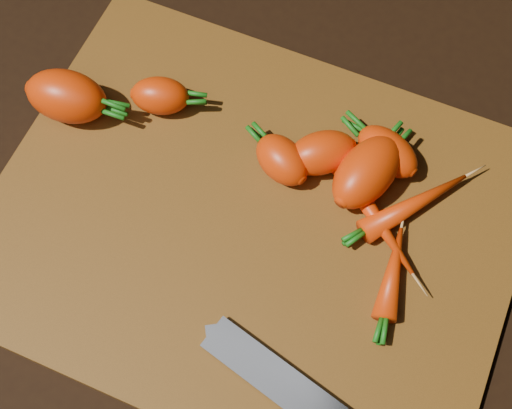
% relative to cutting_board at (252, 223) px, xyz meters
% --- Properties ---
extents(ground, '(2.00, 2.00, 0.01)m').
position_rel_cutting_board_xyz_m(ground, '(0.00, 0.00, -0.01)').
color(ground, black).
extents(cutting_board, '(0.50, 0.40, 0.01)m').
position_rel_cutting_board_xyz_m(cutting_board, '(0.00, 0.00, 0.00)').
color(cutting_board, brown).
rests_on(cutting_board, ground).
extents(carrot_0, '(0.09, 0.06, 0.05)m').
position_rel_cutting_board_xyz_m(carrot_0, '(-0.22, 0.04, 0.03)').
color(carrot_0, red).
rests_on(carrot_0, cutting_board).
extents(carrot_1, '(0.07, 0.06, 0.04)m').
position_rel_cutting_board_xyz_m(carrot_1, '(0.01, 0.06, 0.03)').
color(carrot_1, red).
rests_on(carrot_1, cutting_board).
extents(carrot_2, '(0.07, 0.10, 0.05)m').
position_rel_cutting_board_xyz_m(carrot_2, '(0.09, 0.08, 0.03)').
color(carrot_2, red).
rests_on(carrot_2, cutting_board).
extents(carrot_3, '(0.08, 0.08, 0.04)m').
position_rel_cutting_board_xyz_m(carrot_3, '(0.04, 0.08, 0.03)').
color(carrot_3, red).
rests_on(carrot_3, cutting_board).
extents(carrot_4, '(0.07, 0.05, 0.04)m').
position_rel_cutting_board_xyz_m(carrot_4, '(-0.14, 0.08, 0.03)').
color(carrot_4, red).
rests_on(carrot_4, cutting_board).
extents(carrot_5, '(0.08, 0.06, 0.04)m').
position_rel_cutting_board_xyz_m(carrot_5, '(0.10, 0.11, 0.03)').
color(carrot_5, red).
rests_on(carrot_5, cutting_board).
extents(carrot_6, '(0.09, 0.11, 0.02)m').
position_rel_cutting_board_xyz_m(carrot_6, '(0.14, 0.07, 0.02)').
color(carrot_6, red).
rests_on(carrot_6, cutting_board).
extents(carrot_7, '(0.13, 0.11, 0.02)m').
position_rel_cutting_board_xyz_m(carrot_7, '(0.10, 0.05, 0.02)').
color(carrot_7, red).
rests_on(carrot_7, cutting_board).
extents(carrot_8, '(0.04, 0.09, 0.02)m').
position_rel_cutting_board_xyz_m(carrot_8, '(0.14, -0.00, 0.02)').
color(carrot_8, red).
rests_on(carrot_8, cutting_board).
extents(knife, '(0.30, 0.10, 0.02)m').
position_rel_cutting_board_xyz_m(knife, '(0.12, -0.14, 0.01)').
color(knife, gray).
rests_on(knife, cutting_board).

